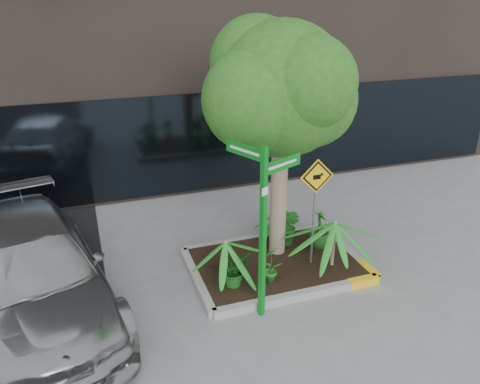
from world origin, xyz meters
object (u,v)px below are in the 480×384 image
object	(u,v)px
tree	(282,90)
street_sign_post	(263,215)
cattle_sign	(316,195)
parked_car	(33,273)

from	to	relation	value
tree	street_sign_post	size ratio (longest dim) A/B	1.58
street_sign_post	cattle_sign	xyz separation A→B (m)	(1.41, 0.92, -0.24)
street_sign_post	cattle_sign	world-z (taller)	street_sign_post
tree	cattle_sign	bearing A→B (deg)	-55.30
tree	parked_car	size ratio (longest dim) A/B	0.90
parked_car	cattle_sign	xyz separation A→B (m)	(4.98, -0.35, 0.84)
tree	cattle_sign	size ratio (longest dim) A/B	2.19
street_sign_post	parked_car	bearing A→B (deg)	136.10
parked_car	cattle_sign	world-z (taller)	cattle_sign
tree	parked_car	bearing A→B (deg)	-176.10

